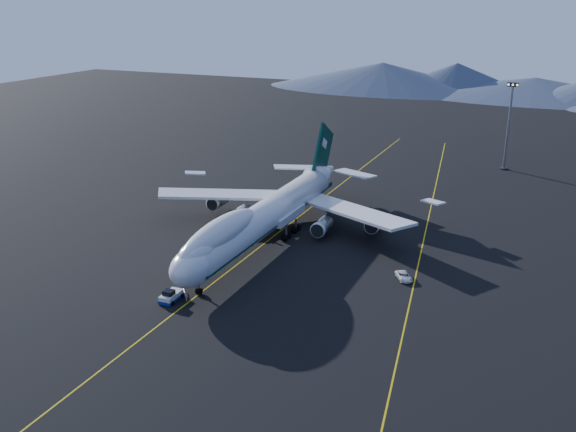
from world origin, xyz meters
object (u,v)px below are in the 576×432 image
at_px(service_van, 404,276).
at_px(boeing_747, 266,215).
at_px(pushback_tug, 171,297).
at_px(floodlight_mast, 508,126).

bearing_deg(service_van, boeing_747, 133.89).
height_order(boeing_747, service_van, boeing_747).
bearing_deg(service_van, pushback_tug, -178.25).
relative_size(pushback_tug, service_van, 1.02).
xyz_separation_m(boeing_747, floodlight_mast, (38.31, 80.78, 6.85)).
xyz_separation_m(boeing_747, service_van, (30.40, -6.84, -5.18)).
bearing_deg(floodlight_mast, pushback_tug, -110.38).
bearing_deg(pushback_tug, boeing_747, 82.79).
height_order(boeing_747, pushback_tug, boeing_747).
relative_size(service_van, floodlight_mast, 0.18).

